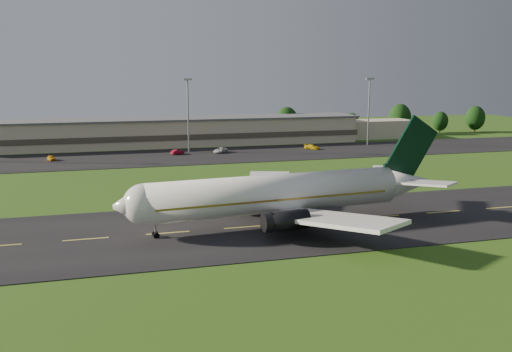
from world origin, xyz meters
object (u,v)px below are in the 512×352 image
object	(u,v)px
service_vehicle_a	(51,158)
light_mast_centre	(188,106)
terminal	(185,132)
service_vehicle_b	(178,152)
light_mast_east	(369,103)
service_vehicle_d	(312,147)
service_vehicle_c	(220,150)
airliner	(280,194)

from	to	relation	value
service_vehicle_a	light_mast_centre	bearing A→B (deg)	-7.21
terminal	service_vehicle_b	bearing A→B (deg)	-104.33
light_mast_east	service_vehicle_a	distance (m)	91.98
terminal	service_vehicle_d	distance (m)	39.63
service_vehicle_a	light_mast_east	bearing A→B (deg)	-12.95
service_vehicle_a	terminal	bearing A→B (deg)	13.98
service_vehicle_c	terminal	bearing A→B (deg)	147.57
terminal	service_vehicle_b	size ratio (longest dim) A/B	37.17
light_mast_centre	service_vehicle_c	bearing A→B (deg)	-26.93
service_vehicle_a	service_vehicle_b	world-z (taller)	service_vehicle_b
airliner	service_vehicle_a	bearing A→B (deg)	111.09
terminal	service_vehicle_a	distance (m)	43.63
light_mast_centre	terminal	bearing A→B (deg)	85.05
service_vehicle_b	service_vehicle_d	xyz separation A→B (m)	(38.94, -0.32, 0.02)
terminal	service_vehicle_c	size ratio (longest dim) A/B	28.16
terminal	service_vehicle_c	bearing A→B (deg)	-71.68
service_vehicle_b	service_vehicle_d	size ratio (longest dim) A/B	0.85
light_mast_east	service_vehicle_d	distance (m)	23.53
light_mast_centre	light_mast_east	bearing A→B (deg)	0.00
service_vehicle_a	service_vehicle_c	xyz separation A→B (m)	(44.12, 1.93, 0.08)
service_vehicle_a	airliner	bearing A→B (deg)	-80.52
terminal	service_vehicle_d	world-z (taller)	terminal
service_vehicle_b	service_vehicle_d	world-z (taller)	service_vehicle_d
airliner	service_vehicle_a	distance (m)	82.45
terminal	service_vehicle_a	world-z (taller)	terminal
service_vehicle_b	service_vehicle_c	world-z (taller)	service_vehicle_c
airliner	service_vehicle_d	xyz separation A→B (m)	(34.77, 75.66, -3.90)
light_mast_east	light_mast_centre	bearing A→B (deg)	180.00
service_vehicle_c	light_mast_east	bearing A→B (deg)	44.29
light_mast_centre	service_vehicle_a	bearing A→B (deg)	-170.44
light_mast_east	service_vehicle_c	world-z (taller)	light_mast_east
airliner	terminal	bearing A→B (deg)	84.26
service_vehicle_c	service_vehicle_d	distance (m)	27.08
terminal	light_mast_centre	xyz separation A→B (m)	(-1.40, -16.18, 8.75)
terminal	service_vehicle_d	bearing A→B (deg)	-31.17
service_vehicle_a	service_vehicle_c	size ratio (longest dim) A/B	0.72
airliner	service_vehicle_a	xyz separation A→B (m)	(-36.42, 73.86, -3.93)
service_vehicle_c	service_vehicle_d	size ratio (longest dim) A/B	1.13
service_vehicle_b	light_mast_east	bearing A→B (deg)	-115.55
airliner	service_vehicle_c	distance (m)	76.28
service_vehicle_a	service_vehicle_c	distance (m)	44.16
light_mast_centre	service_vehicle_c	xyz separation A→B (m)	(8.13, -4.13, -11.92)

